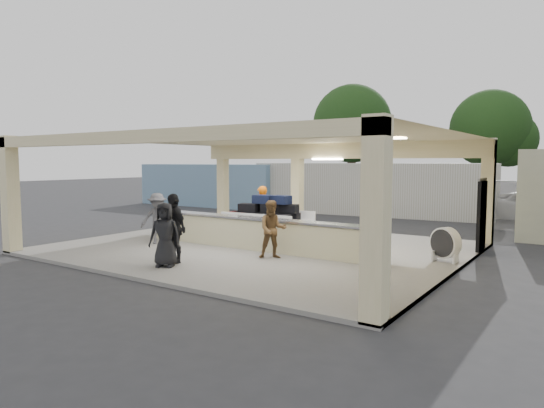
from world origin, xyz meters
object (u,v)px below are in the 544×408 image
Objects in this scene: baggage_handler at (262,212)px; container_white at (369,189)px; drum_fan at (445,243)px; car_dark at (538,206)px; container_blue at (211,185)px; passenger_a at (273,229)px; passenger_b at (174,228)px; luggage_cart at (266,217)px; car_white_a at (537,208)px; passenger_c at (157,218)px; passenger_d at (165,235)px; baggage_counter at (251,233)px.

container_white is (-0.31, 10.22, 0.33)m from baggage_handler.
container_white reaches higher than drum_fan.
drum_fan is 13.21m from car_dark.
car_dark is 0.40× the size of container_blue.
container_blue is at bearing -93.29° from baggage_handler.
passenger_b is (-1.85, -1.95, 0.11)m from passenger_a.
passenger_b reaches higher than luggage_cart.
car_dark is at bearing 32.47° from passenger_a.
luggage_cart is 0.28× the size of container_blue.
car_dark is 8.07m from container_white.
luggage_cart is 0.56× the size of car_white_a.
drum_fan is at bearing -26.55° from passenger_c.
passenger_d is at bearing -52.73° from container_blue.
container_blue is (-11.04, 14.06, 0.28)m from passenger_b.
baggage_handler is 0.15× the size of container_white.
luggage_cart is 0.22× the size of container_white.
baggage_handler is at bearing 116.40° from baggage_counter.
passenger_b is at bearing -94.45° from luggage_cart.
car_dark is at bearing 16.86° from passenger_c.
baggage_counter is at bearing -24.37° from passenger_c.
car_white_a is 1.60m from car_dark.
drum_fan is at bearing -11.03° from passenger_a.
baggage_handler is 0.99× the size of passenger_b.
drum_fan is 0.56× the size of passenger_c.
luggage_cart is 2.79m from passenger_a.
passenger_a is at bearing -31.78° from baggage_counter.
passenger_b reaches higher than passenger_a.
container_blue is at bearing 97.28° from passenger_a.
baggage_handler is at bearing 132.66° from luggage_cart.
car_white_a is 7.88m from container_white.
container_blue is (-10.21, -0.92, -0.04)m from container_white.
passenger_a is 0.88× the size of passenger_b.
passenger_c is 13.25m from container_white.
passenger_a is 4.50m from passenger_c.
drum_fan is 11.64m from car_white_a.
baggage_counter is at bearing 168.07° from car_white_a.
baggage_counter is at bearing 108.70° from passenger_a.
luggage_cart reaches higher than baggage_counter.
baggage_handler is 5.28m from passenger_d.
drum_fan is 0.19× the size of car_white_a.
container_white is (-7.69, -2.37, 0.68)m from car_dark.
container_blue is at bearing 98.41° from passenger_d.
car_white_a is 18.12m from container_blue.
baggage_counter is 0.66× the size of container_white.
container_white is at bearing 147.33° from drum_fan.
baggage_handler is 4.79m from passenger_b.
baggage_counter is 4.44× the size of passenger_b.
car_white_a reaches higher than car_dark.
drum_fan is 0.58× the size of passenger_a.
container_white is at bearing -140.11° from baggage_handler.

